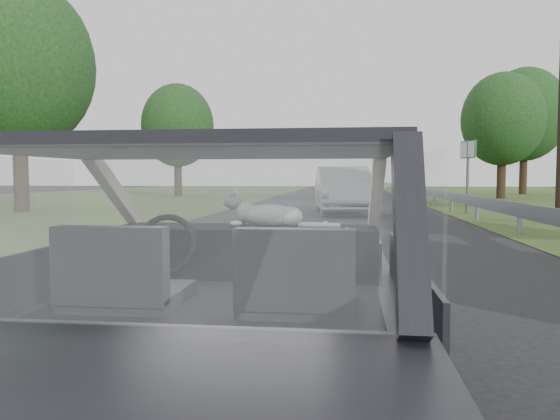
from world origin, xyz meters
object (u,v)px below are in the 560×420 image
(subject_car, at_px, (222,293))
(cat, at_px, (270,214))
(highway_sign, at_px, (468,177))
(other_car, at_px, (343,190))

(subject_car, relative_size, cat, 7.65)
(subject_car, bearing_deg, highway_sign, 74.38)
(other_car, xyz_separation_m, highway_sign, (4.31, 0.37, 0.44))
(subject_car, xyz_separation_m, cat, (0.15, 0.65, 0.35))
(other_car, relative_size, highway_sign, 1.98)
(cat, height_order, other_car, other_car)
(cat, distance_m, other_car, 16.04)
(cat, distance_m, highway_sign, 17.04)
(other_car, bearing_deg, highway_sign, -1.51)
(other_car, distance_m, highway_sign, 4.34)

